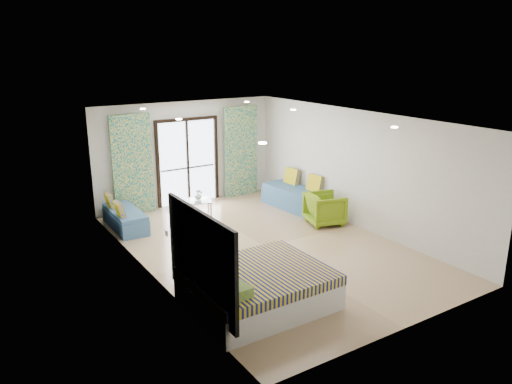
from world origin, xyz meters
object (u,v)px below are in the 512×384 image
daybed_right (296,197)px  armchair (325,207)px  bed (257,288)px  daybed_left (125,218)px  coffee_table (199,202)px

daybed_right → armchair: 1.35m
daybed_right → armchair: daybed_right is taller
bed → armchair: size_ratio=2.67×
bed → daybed_left: bearing=97.8°
coffee_table → bed: bearing=-105.3°
daybed_right → armchair: bearing=-100.5°
daybed_left → coffee_table: size_ratio=2.18×
daybed_left → armchair: (4.08, -2.25, 0.17)m
bed → coffee_table: size_ratio=2.98×
daybed_right → coffee_table: bearing=155.7°
armchair → daybed_right: bearing=8.5°
bed → armchair: 4.20m
coffee_table → armchair: bearing=-45.1°
daybed_right → coffee_table: daybed_right is taller
coffee_table → armchair: (2.19, -2.20, 0.07)m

